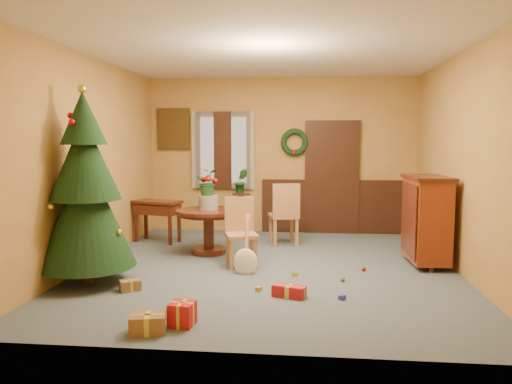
# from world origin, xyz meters

# --- Properties ---
(room_envelope) EXTENTS (5.50, 5.50, 5.50)m
(room_envelope) POSITION_xyz_m (0.21, 2.70, 1.12)
(room_envelope) COLOR #384451
(room_envelope) RESTS_ON ground
(dining_table) EXTENTS (0.99, 0.99, 0.68)m
(dining_table) POSITION_xyz_m (-1.00, 0.78, 0.48)
(dining_table) COLOR black
(dining_table) RESTS_ON floor
(urn) EXTENTS (0.30, 0.30, 0.22)m
(urn) POSITION_xyz_m (-1.00, 0.78, 0.79)
(urn) COLOR slate
(urn) RESTS_ON dining_table
(centerpiece_plant) EXTENTS (0.36, 0.32, 0.41)m
(centerpiece_plant) POSITION_xyz_m (-1.00, 0.78, 1.10)
(centerpiece_plant) COLOR #1E4C23
(centerpiece_plant) RESTS_ON urn
(chair_near) EXTENTS (0.52, 0.52, 0.95)m
(chair_near) POSITION_xyz_m (-0.41, 0.09, 0.51)
(chair_near) COLOR olive
(chair_near) RESTS_ON floor
(chair_far) EXTENTS (0.55, 0.55, 1.04)m
(chair_far) POSITION_xyz_m (0.13, 1.49, 0.56)
(chair_far) COLOR olive
(chair_far) RESTS_ON floor
(guitar) EXTENTS (0.45, 0.56, 0.74)m
(guitar) POSITION_xyz_m (-0.29, -0.33, 0.38)
(guitar) COLOR #F3EECA
(guitar) RESTS_ON floor
(plant_stand) EXTENTS (0.31, 0.31, 0.81)m
(plant_stand) POSITION_xyz_m (-0.66, 2.03, 0.50)
(plant_stand) COLOR black
(plant_stand) RESTS_ON floor
(stand_plant) EXTENTS (0.28, 0.25, 0.43)m
(stand_plant) POSITION_xyz_m (-0.66, 2.03, 1.02)
(stand_plant) COLOR #19471E
(stand_plant) RESTS_ON plant_stand
(christmas_tree) EXTENTS (1.16, 1.16, 2.39)m
(christmas_tree) POSITION_xyz_m (-2.15, -0.94, 1.14)
(christmas_tree) COLOR #382111
(christmas_tree) RESTS_ON floor
(writing_desk) EXTENTS (0.89, 0.62, 0.72)m
(writing_desk) POSITION_xyz_m (-2.05, 1.55, 0.54)
(writing_desk) COLOR black
(writing_desk) RESTS_ON floor
(sideboard) EXTENTS (0.56, 1.00, 1.25)m
(sideboard) POSITION_xyz_m (2.15, 0.40, 0.67)
(sideboard) COLOR #5B170A
(sideboard) RESTS_ON floor
(gift_a) EXTENTS (0.36, 0.29, 0.17)m
(gift_a) POSITION_xyz_m (-0.93, -2.40, 0.08)
(gift_a) COLOR brown
(gift_a) RESTS_ON floor
(gift_b) EXTENTS (0.25, 0.25, 0.23)m
(gift_b) POSITION_xyz_m (-0.66, -2.20, 0.11)
(gift_b) COLOR #A41518
(gift_b) RESTS_ON floor
(gift_c) EXTENTS (0.28, 0.26, 0.13)m
(gift_c) POSITION_xyz_m (-1.53, -1.19, 0.06)
(gift_c) COLOR brown
(gift_c) RESTS_ON floor
(gift_d) EXTENTS (0.39, 0.26, 0.13)m
(gift_d) POSITION_xyz_m (0.31, -1.23, 0.06)
(gift_d) COLOR #A41518
(gift_d) RESTS_ON floor
(toy_a) EXTENTS (0.09, 0.09, 0.05)m
(toy_a) POSITION_xyz_m (0.89, -1.26, 0.03)
(toy_a) COLOR #24349E
(toy_a) RESTS_ON floor
(toy_b) EXTENTS (0.06, 0.06, 0.06)m
(toy_b) POSITION_xyz_m (0.95, -0.56, 0.03)
(toy_b) COLOR green
(toy_b) RESTS_ON floor
(toy_c) EXTENTS (0.08, 0.09, 0.05)m
(toy_c) POSITION_xyz_m (-0.05, -1.05, 0.03)
(toy_c) COLOR gold
(toy_c) RESTS_ON floor
(toy_d) EXTENTS (0.06, 0.06, 0.06)m
(toy_d) POSITION_xyz_m (1.26, -0.03, 0.03)
(toy_d) COLOR #B90C0F
(toy_d) RESTS_ON floor
(toy_e) EXTENTS (0.09, 0.07, 0.05)m
(toy_e) POSITION_xyz_m (0.36, -0.39, 0.03)
(toy_e) COLOR gold
(toy_e) RESTS_ON floor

